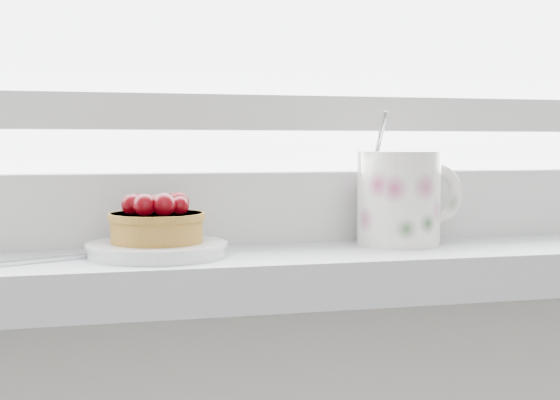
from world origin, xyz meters
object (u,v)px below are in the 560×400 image
object	(u,v)px
raspberry_tart	(157,221)
fork	(82,256)
saucer	(157,249)
floral_mug	(401,196)

from	to	relation	value
raspberry_tart	fork	size ratio (longest dim) A/B	0.47
saucer	raspberry_tart	bearing A→B (deg)	-94.96
floral_mug	fork	bearing A→B (deg)	-176.98
saucer	floral_mug	size ratio (longest dim) A/B	0.94
raspberry_tart	fork	xyz separation A→B (m)	(-0.06, 0.01, -0.03)
saucer	raspberry_tart	size ratio (longest dim) A/B	1.47
saucer	floral_mug	bearing A→B (deg)	5.07
saucer	floral_mug	xyz separation A→B (m)	(0.24, 0.02, 0.04)
saucer	fork	world-z (taller)	saucer
raspberry_tart	saucer	bearing A→B (deg)	85.04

